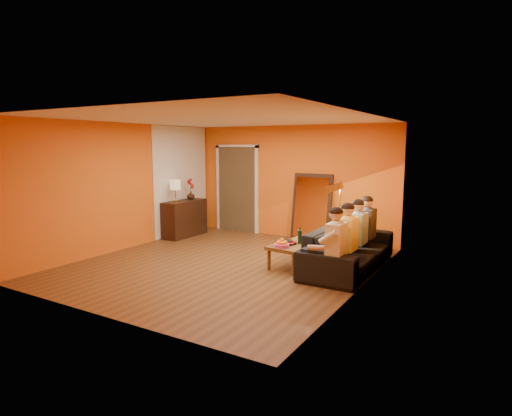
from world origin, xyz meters
The scene contains 27 objects.
room_shell centered at (0.00, 0.37, 1.30)m, with size 5.00×5.50×2.60m.
white_accent centered at (-2.48, 1.75, 1.30)m, with size 0.02×1.90×2.58m, color white.
doorway_recess centered at (-1.50, 2.83, 1.05)m, with size 1.06×0.30×2.10m, color #3F2D19.
door_jamb_left centered at (-2.07, 2.71, 1.05)m, with size 0.08×0.06×2.20m, color white.
door_jamb_right centered at (-0.93, 2.71, 1.05)m, with size 0.08×0.06×2.20m, color white.
door_header centered at (-1.50, 2.71, 2.12)m, with size 1.22×0.06×0.08m, color white.
mirror_frame centered at (0.55, 2.63, 0.76)m, with size 0.92×0.06×1.52m, color black.
mirror_glass centered at (0.55, 2.59, 0.76)m, with size 0.78×0.02×1.36m, color white.
sideboard centered at (-2.24, 1.55, 0.42)m, with size 0.44×1.18×0.85m, color black.
table_lamp centered at (-2.24, 1.25, 1.10)m, with size 0.24×0.24×0.51m, color beige, non-canonical shape.
sofa centered at (2.00, 0.89, 0.36)m, with size 0.97×2.47×0.72m, color black.
coffee_table centered at (1.17, 0.60, 0.21)m, with size 0.62×1.22×0.42m, color brown, non-canonical shape.
floor_lamp centered at (1.71, 1.21, 0.72)m, with size 0.30×0.24×1.44m, color #AD8B32, non-canonical shape.
dog centered at (2.00, 0.30, 0.30)m, with size 0.33×0.52×0.61m, color #A06648, non-canonical shape.
person_far_left centered at (2.13, -0.11, 0.61)m, with size 0.70×0.44×1.22m, color silver, non-canonical shape.
person_mid_left centered at (2.13, 0.44, 0.61)m, with size 0.70×0.44×1.22m, color #EBD94E, non-canonical shape.
person_mid_right centered at (2.13, 0.99, 0.61)m, with size 0.70×0.44×1.22m, color #8CB5D9, non-canonical shape.
person_far_right centered at (2.13, 1.54, 0.61)m, with size 0.70×0.44×1.22m, color #343439, non-canonical shape.
fruit_bowl centered at (1.07, 0.15, 0.50)m, with size 0.26×0.26×0.16m, color #DF4FA3, non-canonical shape.
wine_bottle centered at (1.22, 0.55, 0.58)m, with size 0.07×0.07×0.31m, color black.
tumbler centered at (1.29, 0.72, 0.47)m, with size 0.10×0.10×0.10m, color #B27F3F.
laptop centered at (1.35, 0.95, 0.43)m, with size 0.32×0.20×0.03m, color black.
book_lower centered at (0.99, 0.40, 0.43)m, with size 0.19×0.26×0.02m, color black.
book_mid centered at (1.00, 0.41, 0.45)m, with size 0.19×0.25×0.02m, color red.
book_upper centered at (0.99, 0.39, 0.47)m, with size 0.15×0.20×0.02m, color black.
vase centered at (-2.24, 1.80, 0.95)m, with size 0.19×0.19×0.20m, color black.
flowers centered at (-2.24, 1.80, 1.23)m, with size 0.17×0.17×0.51m, color red, non-canonical shape.
Camera 1 is at (4.30, -6.21, 2.14)m, focal length 30.00 mm.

